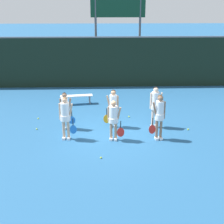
{
  "coord_description": "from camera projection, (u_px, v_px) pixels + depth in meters",
  "views": [
    {
      "loc": [
        -0.39,
        -11.87,
        5.12
      ],
      "look_at": [
        0.03,
        -0.02,
        0.92
      ],
      "focal_mm": 50.0,
      "sensor_mm": 36.0,
      "label": 1
    }
  ],
  "objects": [
    {
      "name": "player_2",
      "position": [
        159.0,
        114.0,
        11.96
      ],
      "size": [
        0.62,
        0.35,
        1.81
      ],
      "rotation": [
        0.0,
        0.0,
        0.13
      ],
      "color": "#8C664C",
      "rests_on": "ground_plane"
    },
    {
      "name": "ground_plane",
      "position": [
        111.0,
        133.0,
        12.9
      ],
      "size": [
        140.0,
        140.0,
        0.0
      ],
      "primitive_type": "plane",
      "color": "#235684"
    },
    {
      "name": "bench_courtside",
      "position": [
        76.0,
        97.0,
        16.41
      ],
      "size": [
        1.72,
        0.59,
        0.48
      ],
      "rotation": [
        0.0,
        0.0,
        0.14
      ],
      "color": "silver",
      "rests_on": "ground_plane"
    },
    {
      "name": "player_1",
      "position": [
        114.0,
        117.0,
        11.94
      ],
      "size": [
        0.65,
        0.37,
        1.6
      ],
      "rotation": [
        0.0,
        0.0,
        -0.16
      ],
      "color": "tan",
      "rests_on": "ground_plane"
    },
    {
      "name": "player_4",
      "position": [
        113.0,
        105.0,
        13.21
      ],
      "size": [
        0.65,
        0.37,
        1.66
      ],
      "rotation": [
        0.0,
        0.0,
        -0.13
      ],
      "color": "tan",
      "rests_on": "ground_plane"
    },
    {
      "name": "fence_windscreen",
      "position": [
        107.0,
        62.0,
        19.41
      ],
      "size": [
        60.0,
        0.08,
        3.15
      ],
      "color": "black",
      "rests_on": "ground_plane"
    },
    {
      "name": "player_0",
      "position": [
        65.0,
        115.0,
        12.01
      ],
      "size": [
        0.66,
        0.39,
        1.71
      ],
      "rotation": [
        0.0,
        0.0,
        -0.09
      ],
      "color": "tan",
      "rests_on": "ground_plane"
    },
    {
      "name": "scoreboard",
      "position": [
        118.0,
        11.0,
        19.21
      ],
      "size": [
        3.39,
        0.15,
        5.97
      ],
      "color": "#515156",
      "rests_on": "ground_plane"
    },
    {
      "name": "tennis_ball_3",
      "position": [
        129.0,
        117.0,
        14.64
      ],
      "size": [
        0.07,
        0.07,
        0.07
      ],
      "primitive_type": "sphere",
      "color": "#CCE033",
      "rests_on": "ground_plane"
    },
    {
      "name": "tennis_ball_2",
      "position": [
        101.0,
        158.0,
        10.78
      ],
      "size": [
        0.06,
        0.06,
        0.06
      ],
      "primitive_type": "sphere",
      "color": "#CCE033",
      "rests_on": "ground_plane"
    },
    {
      "name": "tennis_ball_4",
      "position": [
        38.0,
        118.0,
        14.4
      ],
      "size": [
        0.06,
        0.06,
        0.06
      ],
      "primitive_type": "sphere",
      "color": "#CCE033",
      "rests_on": "ground_plane"
    },
    {
      "name": "tennis_ball_0",
      "position": [
        188.0,
        129.0,
        13.17
      ],
      "size": [
        0.07,
        0.07,
        0.07
      ],
      "primitive_type": "sphere",
      "color": "#CCE033",
      "rests_on": "ground_plane"
    },
    {
      "name": "player_5",
      "position": [
        155.0,
        103.0,
        13.14
      ],
      "size": [
        0.68,
        0.38,
        1.8
      ],
      "rotation": [
        0.0,
        0.0,
        0.15
      ],
      "color": "beige",
      "rests_on": "ground_plane"
    },
    {
      "name": "tennis_ball_1",
      "position": [
        37.0,
        129.0,
        13.2
      ],
      "size": [
        0.07,
        0.07,
        0.07
      ],
      "primitive_type": "sphere",
      "color": "#CCE033",
      "rests_on": "ground_plane"
    },
    {
      "name": "player_3",
      "position": [
        65.0,
        108.0,
        13.03
      ],
      "size": [
        0.62,
        0.34,
        1.6
      ],
      "rotation": [
        0.0,
        0.0,
        0.14
      ],
      "color": "#8C664C",
      "rests_on": "ground_plane"
    }
  ]
}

